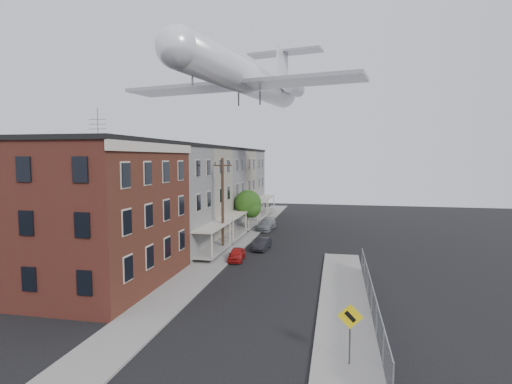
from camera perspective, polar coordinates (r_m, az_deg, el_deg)
ground at (r=20.78m, az=-3.67°, el=-20.84°), size 120.00×120.00×0.00m
sidewalk_left at (r=44.24m, az=-2.43°, el=-6.77°), size 3.00×62.00×0.12m
sidewalk_right at (r=25.68m, az=12.48°, el=-15.64°), size 3.00×26.00×0.12m
curb_left at (r=43.92m, az=-0.58°, el=-6.84°), size 0.15×62.00×0.14m
curb_right at (r=25.68m, az=9.12°, el=-15.55°), size 0.15×26.00×0.14m
corner_building at (r=30.48m, az=-22.41°, el=-2.73°), size 10.31×12.30×12.15m
row_house_a at (r=38.66m, az=-14.51°, el=-1.02°), size 11.98×7.00×10.30m
row_house_b at (r=45.02m, az=-10.61°, el=-0.12°), size 11.98×7.00×10.30m
row_house_c at (r=51.55m, az=-7.69°, el=0.55°), size 11.98×7.00×10.30m
row_house_d at (r=58.19m, az=-5.43°, el=1.07°), size 11.98×7.00×10.30m
row_house_e at (r=64.91m, az=-3.64°, el=1.48°), size 11.98×7.00×10.30m
chainlink_fence at (r=24.50m, az=16.18°, el=-14.41°), size 0.06×18.06×1.90m
warning_sign at (r=18.48m, az=13.30°, el=-17.96°), size 1.10×0.11×2.80m
utility_pole at (r=37.81m, az=-4.78°, el=-1.70°), size 1.80×0.26×9.00m
street_tree at (r=47.42m, az=-1.04°, el=-1.83°), size 3.22×3.20×5.20m
car_near at (r=35.53m, az=-2.79°, el=-8.88°), size 1.58×3.32×1.10m
car_mid at (r=39.51m, az=0.86°, el=-7.45°), size 1.45×3.48×1.12m
car_far at (r=50.01m, az=1.49°, el=-4.70°), size 2.22×4.72×1.33m
airplane at (r=47.30m, az=-1.20°, el=15.90°), size 27.41×31.32×9.00m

